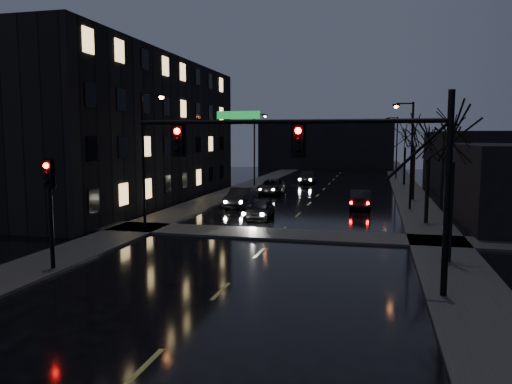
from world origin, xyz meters
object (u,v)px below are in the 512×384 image
Objects in this scene: oncoming_car_b at (241,197)px; oncoming_car_d at (308,178)px; oncoming_car_c at (272,187)px; oncoming_car_a at (261,209)px; lead_car at (360,199)px.

oncoming_car_b is 20.79m from oncoming_car_d.
oncoming_car_c is at bearing 88.18° from oncoming_car_b.
oncoming_car_b is 0.93× the size of oncoming_car_d.
oncoming_car_d reaches higher than oncoming_car_a.
oncoming_car_d is at bearing 85.30° from oncoming_car_b.
lead_car is at bearing -44.97° from oncoming_car_c.
lead_car is at bearing 41.34° from oncoming_car_a.
oncoming_car_a is 14.42m from oncoming_car_c.
oncoming_car_c is 1.15× the size of lead_car.
lead_car reaches higher than oncoming_car_c.
oncoming_car_c is 1.04× the size of oncoming_car_d.
oncoming_car_a is 0.90× the size of lead_car.
oncoming_car_d is (2.48, 20.64, -0.04)m from oncoming_car_b.
lead_car is at bearing 9.75° from oncoming_car_b.
lead_car is (9.17, 1.22, -0.02)m from oncoming_car_b.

